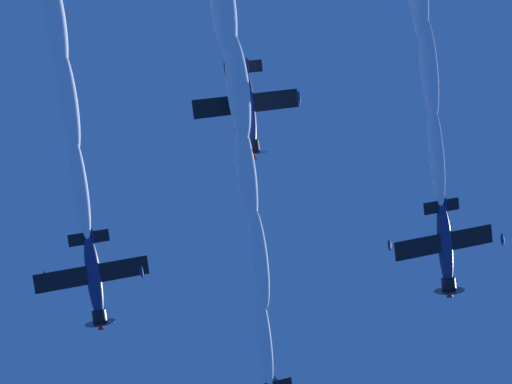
% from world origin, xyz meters
% --- Properties ---
extents(airplane_left_wingman, '(7.64, 7.69, 3.33)m').
position_xyz_m(airplane_left_wingman, '(-6.48, -22.51, 61.39)').
color(airplane_left_wingman, navy).
extents(airplane_right_wingman, '(7.62, 7.70, 3.48)m').
position_xyz_m(airplane_right_wingman, '(13.42, -1.75, 62.04)').
color(airplane_right_wingman, navy).
extents(airplane_slot_tail, '(7.59, 7.68, 3.65)m').
position_xyz_m(airplane_slot_tail, '(12.10, -21.38, 63.31)').
color(airplane_slot_tail, navy).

